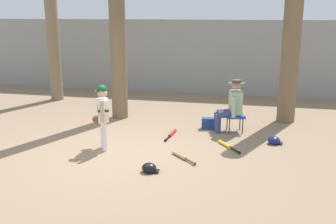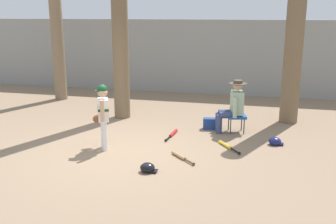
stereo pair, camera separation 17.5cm
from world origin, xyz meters
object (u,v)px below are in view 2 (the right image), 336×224
at_px(tree_near_player, 119,8).
at_px(handbag_beside_stool, 210,124).
at_px(batting_helmet_black, 148,168).
at_px(tree_far_left, 55,9).
at_px(bat_wood_tan, 180,157).
at_px(bat_red_barrel, 173,134).
at_px(tree_behind_spectator, 295,35).
at_px(batting_helmet_navy, 275,141).
at_px(young_ballplayer, 103,112).
at_px(seated_spectator, 233,105).
at_px(bat_yellow_trainer, 227,146).
at_px(folding_stool, 237,117).

xyz_separation_m(tree_near_player, handbag_beside_stool, (2.37, -0.54, -2.61)).
relative_size(handbag_beside_stool, batting_helmet_black, 1.13).
height_order(tree_far_left, bat_wood_tan, tree_far_left).
distance_m(bat_red_barrel, bat_wood_tan, 1.40).
bearing_deg(tree_behind_spectator, batting_helmet_navy, -100.81).
xyz_separation_m(tree_near_player, young_ballplayer, (0.48, -2.36, -2.00)).
height_order(tree_near_player, seated_spectator, tree_near_player).
bearing_deg(bat_red_barrel, bat_wood_tan, -70.91).
bearing_deg(batting_helmet_navy, tree_far_left, 155.47).
distance_m(tree_near_player, seated_spectator, 3.62).
relative_size(tree_near_player, batting_helmet_black, 20.37).
xyz_separation_m(young_ballplayer, handbag_beside_stool, (1.90, 1.83, -0.61)).
height_order(tree_near_player, young_ballplayer, tree_near_player).
height_order(seated_spectator, bat_wood_tan, seated_spectator).
bearing_deg(bat_wood_tan, tree_near_player, 129.34).
height_order(handbag_beside_stool, batting_helmet_black, handbag_beside_stool).
distance_m(handbag_beside_stool, bat_red_barrel, 1.02).
bearing_deg(batting_helmet_black, bat_wood_tan, 61.43).
distance_m(bat_red_barrel, bat_yellow_trainer, 1.35).
xyz_separation_m(tree_behind_spectator, folding_stool, (-1.20, -1.17, -1.77)).
bearing_deg(bat_red_barrel, tree_far_left, 146.44).
xyz_separation_m(tree_behind_spectator, bat_wood_tan, (-2.09, -3.06, -2.10)).
height_order(seated_spectator, bat_red_barrel, seated_spectator).
xyz_separation_m(tree_behind_spectator, handbag_beside_stool, (-1.80, -1.07, -2.00)).
distance_m(tree_behind_spectator, handbag_beside_stool, 2.89).
height_order(tree_far_left, bat_red_barrel, tree_far_left).
height_order(seated_spectator, tree_far_left, tree_far_left).
relative_size(tree_behind_spectator, folding_stool, 10.19).
distance_m(tree_behind_spectator, bat_yellow_trainer, 3.34).
xyz_separation_m(tree_near_player, bat_yellow_trainer, (2.87, -1.72, -2.71)).
relative_size(seated_spectator, batting_helmet_navy, 3.97).
relative_size(young_ballplayer, seated_spectator, 1.09).
bearing_deg(tree_behind_spectator, bat_red_barrel, -145.65).
bearing_deg(handbag_beside_stool, bat_yellow_trainer, -67.38).
relative_size(tree_near_player, bat_red_barrel, 7.85).
bearing_deg(tree_near_player, batting_helmet_navy, -19.28).
height_order(seated_spectator, handbag_beside_stool, seated_spectator).
xyz_separation_m(tree_far_left, bat_wood_tan, (4.70, -4.14, -2.70)).
bearing_deg(batting_helmet_navy, bat_red_barrel, 176.81).
xyz_separation_m(young_ballplayer, folding_stool, (2.49, 1.72, -0.38)).
distance_m(tree_near_player, batting_helmet_navy, 4.84).
height_order(folding_stool, tree_far_left, tree_far_left).
distance_m(seated_spectator, batting_helmet_navy, 1.28).
bearing_deg(bat_yellow_trainer, batting_helmet_black, -127.50).
height_order(batting_helmet_navy, batting_helmet_black, same).
bearing_deg(bat_wood_tan, young_ballplayer, 173.89).
distance_m(folding_stool, batting_helmet_black, 2.97).
distance_m(tree_near_player, handbag_beside_stool, 3.57).
height_order(handbag_beside_stool, batting_helmet_navy, handbag_beside_stool).
bearing_deg(seated_spectator, bat_red_barrel, -156.46).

